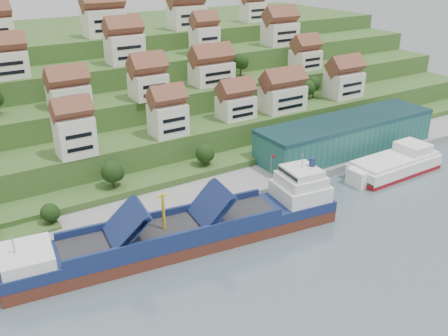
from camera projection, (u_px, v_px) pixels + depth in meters
ground at (235, 225)px, 116.86m from camera, size 300.00×300.00×0.00m
quay at (265, 179)px, 137.76m from camera, size 180.00×14.00×2.20m
hillside at (88, 86)px, 192.62m from camera, size 260.00×128.00×31.00m
hillside_village at (124, 71)px, 153.76m from camera, size 155.61×63.83×29.15m
hillside_trees at (120, 125)px, 137.23m from camera, size 131.68×62.90×29.66m
warehouse at (346, 134)px, 152.44m from camera, size 60.00×15.00×10.00m
flagpole at (271, 167)px, 130.63m from camera, size 1.28×0.16×8.00m
cargo_ship at (190, 232)px, 108.17m from camera, size 74.20×19.97×16.21m
second_ship at (396, 164)px, 143.11m from camera, size 28.96×11.13×8.35m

